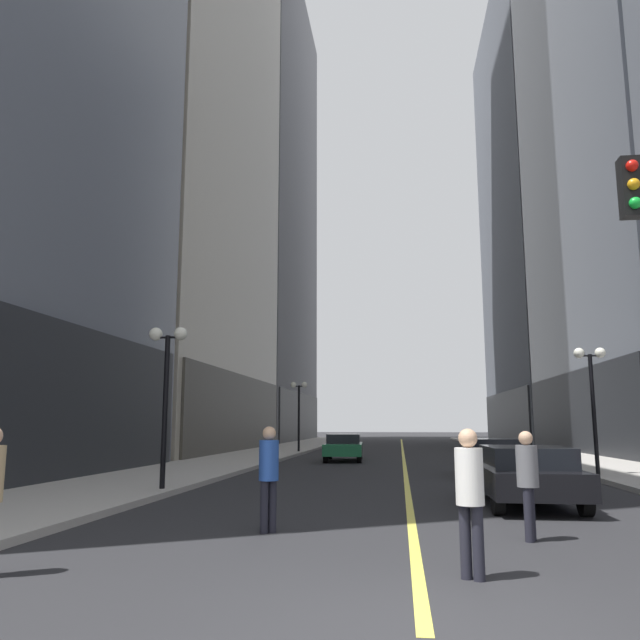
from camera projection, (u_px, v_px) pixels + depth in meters
name	position (u px, v px, depth m)	size (l,w,h in m)	color
ground_plane	(403.00, 453.00, 39.66)	(200.00, 200.00, 0.00)	#262628
sidewalk_left	(275.00, 451.00, 40.68)	(4.50, 78.00, 0.15)	#ADA8A0
sidewalk_right	(537.00, 452.00, 38.65)	(4.50, 78.00, 0.15)	#ADA8A0
lane_centre_stripe	(403.00, 453.00, 39.66)	(0.16, 70.00, 0.01)	#E5D64C
building_left_far	(243.00, 206.00, 70.52)	(13.56, 26.00, 52.43)	gray
building_right_far	(562.00, 212.00, 65.91)	(13.85, 26.00, 47.90)	slate
car_black	(525.00, 473.00, 14.16)	(1.96, 4.62, 1.32)	black
car_grey	(491.00, 456.00, 21.76)	(1.95, 4.55, 1.32)	slate
car_green	(344.00, 446.00, 31.21)	(2.03, 4.64, 1.32)	#196038
pedestrian_in_white_shirt	(470.00, 490.00, 7.57)	(0.46, 0.46, 1.77)	black
pedestrian_in_grey_suit	(528.00, 476.00, 9.99)	(0.44, 0.44, 1.71)	black
pedestrian_in_blue_hoodie	(269.00, 470.00, 10.76)	(0.48, 0.48, 1.78)	black
street_lamp_left_near	(167.00, 370.00, 16.88)	(1.06, 0.36, 4.43)	black
street_lamp_left_far	(299.00, 401.00, 39.09)	(1.06, 0.36, 4.43)	black
street_lamp_right_mid	(592.00, 382.00, 21.47)	(1.06, 0.36, 4.43)	black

